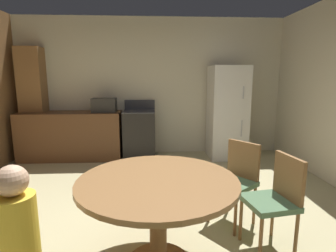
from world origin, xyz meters
name	(u,v)px	position (x,y,z in m)	size (l,w,h in m)	color
ground_plane	(152,241)	(0.00, 0.00, 0.00)	(14.00, 14.00, 0.00)	tan
wall_back	(151,87)	(0.00, 3.13, 1.35)	(5.55, 0.12, 2.70)	beige
kitchen_counter	(72,136)	(-1.53, 2.73, 0.45)	(1.89, 0.60, 0.90)	brown
pantry_column	(34,104)	(-2.26, 2.91, 1.05)	(0.44, 0.36, 2.10)	olive
oven_range	(140,134)	(-0.24, 2.74, 0.47)	(0.60, 0.60, 1.10)	black
refrigerator	(227,112)	(1.45, 2.68, 0.88)	(0.68, 0.68, 1.76)	white
microwave	(104,105)	(-0.89, 2.73, 1.03)	(0.44, 0.32, 0.26)	#2D2B28
dining_table	(158,197)	(0.06, -0.33, 0.61)	(1.27, 1.27, 0.76)	olive
chair_east	(276,196)	(1.11, -0.15, 0.50)	(0.46, 0.46, 0.87)	olive
chair_northeast	(236,177)	(0.91, 0.32, 0.50)	(0.56, 0.56, 0.87)	olive
person_child	(20,252)	(-0.73, -0.92, 0.58)	(0.31, 0.31, 1.09)	#3D4C84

